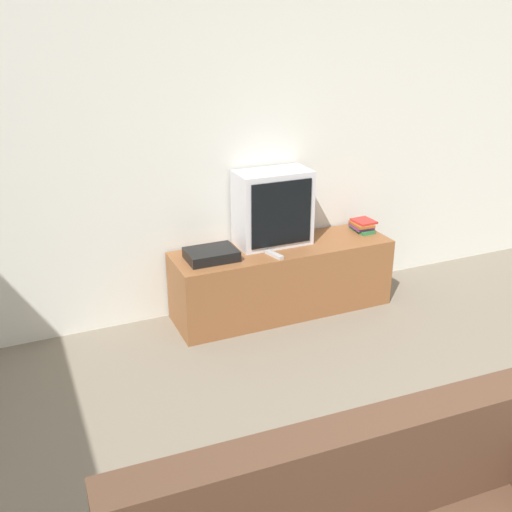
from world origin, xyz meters
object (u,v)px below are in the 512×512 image
object	(u,v)px
book_stack	(362,226)
remote_on_stand	(275,255)
tv_stand	(282,279)
television	(273,208)
set_top_box	(211,254)

from	to	relation	value
book_stack	remote_on_stand	xyz separation A→B (m)	(-0.84, -0.19, -0.03)
tv_stand	book_stack	size ratio (longest dim) A/B	7.87
tv_stand	television	distance (m)	0.54
set_top_box	tv_stand	bearing A→B (deg)	1.60
book_stack	set_top_box	bearing A→B (deg)	-176.83
book_stack	remote_on_stand	distance (m)	0.86
book_stack	set_top_box	distance (m)	1.27
television	remote_on_stand	size ratio (longest dim) A/B	3.34
set_top_box	television	bearing A→B (deg)	11.64
tv_stand	remote_on_stand	distance (m)	0.33
tv_stand	remote_on_stand	bearing A→B (deg)	-133.11
book_stack	remote_on_stand	size ratio (longest dim) A/B	1.27
television	set_top_box	bearing A→B (deg)	-168.36
remote_on_stand	tv_stand	bearing A→B (deg)	46.89
tv_stand	remote_on_stand	xyz separation A→B (m)	(-0.13, -0.14, 0.27)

